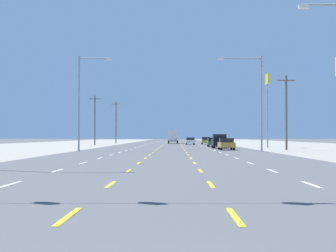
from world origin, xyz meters
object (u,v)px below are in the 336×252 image
object	(u,v)px
box_truck_center_turn_farther	(173,136)
streetlight_left_row_1	(82,97)
hatchback_far_right_far	(206,141)
pole_sign_right_row_2	(267,93)
streetlight_right_row_1	(257,96)
sedan_far_right_mid	(213,142)
sedan_far_right_nearest	(226,144)
suv_far_right_near	(219,141)
sedan_inner_right_midfar	(190,141)

from	to	relation	value
box_truck_center_turn_farther	streetlight_left_row_1	world-z (taller)	streetlight_left_row_1
hatchback_far_right_far	streetlight_left_row_1	bearing A→B (deg)	-107.47
hatchback_far_right_far	streetlight_left_row_1	xyz separation A→B (m)	(-16.88, -53.63, 5.27)
pole_sign_right_row_2	streetlight_left_row_1	size ratio (longest dim) A/B	1.02
streetlight_left_row_1	hatchback_far_right_far	bearing A→B (deg)	72.53
streetlight_right_row_1	pole_sign_right_row_2	bearing A→B (deg)	76.98
sedan_far_right_mid	streetlight_left_row_1	size ratio (longest dim) A/B	0.42
sedan_far_right_nearest	sedan_far_right_mid	bearing A→B (deg)	90.42
suv_far_right_near	sedan_far_right_mid	xyz separation A→B (m)	(-0.08, 10.93, -0.27)
sedan_far_right_nearest	sedan_far_right_mid	xyz separation A→B (m)	(-0.15, 20.64, 0.00)
sedan_inner_right_midfar	hatchback_far_right_far	world-z (taller)	hatchback_far_right_far
suv_far_right_near	pole_sign_right_row_2	xyz separation A→B (m)	(7.37, 3.03, 7.08)
hatchback_far_right_far	streetlight_right_row_1	world-z (taller)	streetlight_right_row_1
pole_sign_right_row_2	streetlight_left_row_1	world-z (taller)	pole_sign_right_row_2
suv_far_right_near	streetlight_left_row_1	world-z (taller)	streetlight_left_row_1
sedan_far_right_mid	sedan_inner_right_midfar	bearing A→B (deg)	98.36
hatchback_far_right_far	streetlight_right_row_1	xyz separation A→B (m)	(2.59, -53.63, 5.40)
hatchback_far_right_far	sedan_inner_right_midfar	bearing A→B (deg)	-123.61
sedan_far_right_mid	pole_sign_right_row_2	bearing A→B (deg)	-46.69
hatchback_far_right_far	sedan_far_right_mid	bearing A→B (deg)	-90.68
hatchback_far_right_far	box_truck_center_turn_farther	xyz separation A→B (m)	(-6.89, 12.21, 1.05)
pole_sign_right_row_2	sedan_far_right_mid	bearing A→B (deg)	133.31
box_truck_center_turn_farther	streetlight_right_row_1	world-z (taller)	streetlight_right_row_1
suv_far_right_near	sedan_far_right_mid	size ratio (longest dim) A/B	1.09
suv_far_right_near	streetlight_right_row_1	size ratio (longest dim) A/B	0.46
streetlight_right_row_1	box_truck_center_turn_farther	bearing A→B (deg)	98.20
suv_far_right_near	sedan_inner_right_midfar	distance (m)	32.04
suv_far_right_near	streetlight_right_row_1	bearing A→B (deg)	-80.38
sedan_inner_right_midfar	sedan_far_right_nearest	bearing A→B (deg)	-85.56
sedan_far_right_nearest	hatchback_far_right_far	bearing A→B (deg)	89.81
sedan_far_right_nearest	box_truck_center_turn_farther	world-z (taller)	box_truck_center_turn_farther
pole_sign_right_row_2	streetlight_right_row_1	world-z (taller)	pole_sign_right_row_2
sedan_far_right_mid	hatchback_far_right_far	distance (m)	26.06
suv_far_right_near	streetlight_left_row_1	xyz separation A→B (m)	(-16.65, -16.64, 5.03)
sedan_far_right_nearest	hatchback_far_right_far	world-z (taller)	hatchback_far_right_far
box_truck_center_turn_farther	pole_sign_right_row_2	xyz separation A→B (m)	(14.03, -46.18, 6.27)
sedan_inner_right_midfar	pole_sign_right_row_2	world-z (taller)	pole_sign_right_row_2
hatchback_far_right_far	pole_sign_right_row_2	size ratio (longest dim) A/B	0.36
streetlight_right_row_1	sedan_far_right_mid	bearing A→B (deg)	96.01
sedan_far_right_nearest	streetlight_left_row_1	bearing A→B (deg)	-157.50
sedan_far_right_mid	sedan_inner_right_midfar	size ratio (longest dim) A/B	1.00
streetlight_left_row_1	streetlight_right_row_1	size ratio (longest dim) A/B	1.00
streetlight_left_row_1	sedan_far_right_mid	bearing A→B (deg)	58.99
sedan_far_right_mid	pole_sign_right_row_2	distance (m)	13.12
suv_far_right_near	streetlight_right_row_1	xyz separation A→B (m)	(2.82, -16.64, 5.16)
streetlight_right_row_1	streetlight_left_row_1	bearing A→B (deg)	180.00
sedan_far_right_mid	suv_far_right_near	bearing A→B (deg)	-89.58
sedan_far_right_nearest	box_truck_center_turn_farther	size ratio (longest dim) A/B	0.62
hatchback_far_right_far	streetlight_right_row_1	size ratio (longest dim) A/B	0.37
suv_far_right_near	sedan_inner_right_midfar	xyz separation A→B (m)	(-3.16, 31.89, -0.27)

